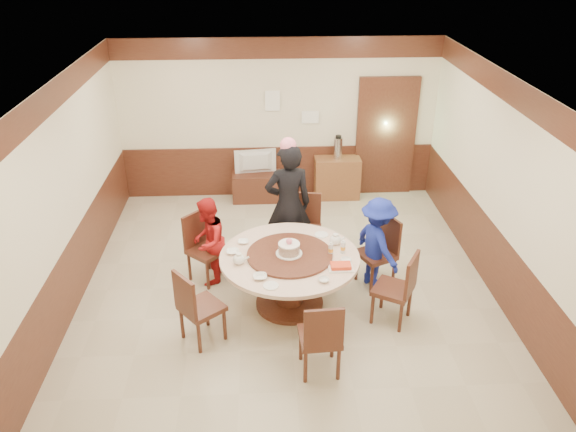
{
  "coord_description": "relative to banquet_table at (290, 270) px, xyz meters",
  "views": [
    {
      "loc": [
        -0.32,
        -6.41,
        4.41
      ],
      "look_at": [
        0.01,
        -0.06,
        1.1
      ],
      "focal_mm": 35.0,
      "sensor_mm": 36.0,
      "label": 1
    }
  ],
  "objects": [
    {
      "name": "notice_left",
      "position": [
        -0.11,
        3.41,
        1.22
      ],
      "size": [
        0.25,
        0.0,
        0.35
      ],
      "primitive_type": "cube",
      "color": "white",
      "rests_on": "room"
    },
    {
      "name": "birthday_cake",
      "position": [
        -0.01,
        -0.0,
        0.32
      ],
      "size": [
        0.33,
        0.33,
        0.22
      ],
      "color": "white",
      "rests_on": "banquet_table"
    },
    {
      "name": "banquet_table",
      "position": [
        0.0,
        0.0,
        0.0
      ],
      "size": [
        1.75,
        1.75,
        0.78
      ],
      "color": "#4A2317",
      "rests_on": "ground"
    },
    {
      "name": "room",
      "position": [
        -0.0,
        0.47,
        0.55
      ],
      "size": [
        6.0,
        6.04,
        2.84
      ],
      "color": "#C0B699",
      "rests_on": "ground"
    },
    {
      "name": "tv_stand",
      "position": [
        -0.42,
        3.21,
        -0.28
      ],
      "size": [
        0.85,
        0.45,
        0.5
      ],
      "primitive_type": "cube",
      "color": "#4A2317",
      "rests_on": "ground"
    },
    {
      "name": "chair_4",
      "position": [
        0.26,
        -1.23,
        -0.23
      ],
      "size": [
        0.47,
        0.48,
        0.97
      ],
      "rotation": [
        0.0,
        0.0,
        6.35
      ],
      "color": "#4A2317",
      "rests_on": "ground"
    },
    {
      "name": "person_standing",
      "position": [
        0.04,
        1.11,
        0.37
      ],
      "size": [
        0.72,
        0.53,
        1.82
      ],
      "primitive_type": "imported",
      "rotation": [
        0.0,
        0.0,
        3.29
      ],
      "color": "black",
      "rests_on": "ground"
    },
    {
      "name": "bowl_4",
      "position": [
        -0.71,
        0.1,
        0.24
      ],
      "size": [
        0.16,
        0.16,
        0.04
      ],
      "primitive_type": "imported",
      "color": "white",
      "rests_on": "banquet_table"
    },
    {
      "name": "side_cabinet",
      "position": [
        1.03,
        3.24,
        -0.16
      ],
      "size": [
        0.8,
        0.4,
        0.75
      ],
      "primitive_type": "cube",
      "color": "brown",
      "rests_on": "ground"
    },
    {
      "name": "bowl_0",
      "position": [
        -0.58,
        0.35,
        0.23
      ],
      "size": [
        0.14,
        0.14,
        0.03
      ],
      "primitive_type": "imported",
      "color": "white",
      "rests_on": "banquet_table"
    },
    {
      "name": "teapot_left",
      "position": [
        -0.63,
        -0.15,
        0.28
      ],
      "size": [
        0.17,
        0.15,
        0.13
      ],
      "primitive_type": "ellipsoid",
      "color": "white",
      "rests_on": "banquet_table"
    },
    {
      "name": "person_red",
      "position": [
        -1.07,
        0.64,
        0.09
      ],
      "size": [
        0.58,
        0.69,
        1.24
      ],
      "primitive_type": "imported",
      "rotation": [
        0.0,
        0.0,
        4.5
      ],
      "color": "#B51818",
      "rests_on": "ground"
    },
    {
      "name": "chair_1",
      "position": [
        0.29,
        1.18,
        -0.23
      ],
      "size": [
        0.51,
        0.52,
        0.97
      ],
      "rotation": [
        0.0,
        0.0,
        2.96
      ],
      "color": "#4A2317",
      "rests_on": "ground"
    },
    {
      "name": "chair_2",
      "position": [
        -1.12,
        0.69,
        -0.23
      ],
      "size": [
        0.62,
        0.62,
        0.97
      ],
      "rotation": [
        0.0,
        0.0,
        3.98
      ],
      "color": "#4A2317",
      "rests_on": "ground"
    },
    {
      "name": "chair_3",
      "position": [
        -1.08,
        -0.63,
        -0.23
      ],
      "size": [
        0.62,
        0.62,
        0.97
      ],
      "rotation": [
        0.0,
        0.0,
        5.4
      ],
      "color": "#4A2317",
      "rests_on": "ground"
    },
    {
      "name": "thermos",
      "position": [
        1.02,
        3.24,
        0.41
      ],
      "size": [
        0.15,
        0.15,
        0.38
      ],
      "primitive_type": "cylinder",
      "color": "silver",
      "rests_on": "side_cabinet"
    },
    {
      "name": "bottle_0",
      "position": [
        0.51,
        -0.01,
        0.3
      ],
      "size": [
        0.06,
        0.06,
        0.16
      ],
      "primitive_type": "cylinder",
      "color": "silver",
      "rests_on": "banquet_table"
    },
    {
      "name": "person_blue",
      "position": [
        1.19,
        0.41,
        0.11
      ],
      "size": [
        0.78,
        0.96,
        1.3
      ],
      "primitive_type": "imported",
      "rotation": [
        0.0,
        0.0,
        1.99
      ],
      "color": "navy",
      "rests_on": "ground"
    },
    {
      "name": "chair_5",
      "position": [
        1.26,
        -0.38,
        -0.23
      ],
      "size": [
        0.61,
        0.6,
        0.97
      ],
      "rotation": [
        0.0,
        0.0,
        7.32
      ],
      "color": "#4A2317",
      "rests_on": "ground"
    },
    {
      "name": "saucer_far",
      "position": [
        0.45,
        0.5,
        0.22
      ],
      "size": [
        0.18,
        0.18,
        0.01
      ],
      "primitive_type": "cylinder",
      "color": "white",
      "rests_on": "banquet_table"
    },
    {
      "name": "bottle_1",
      "position": [
        0.67,
        0.03,
        0.3
      ],
      "size": [
        0.06,
        0.06,
        0.16
      ],
      "primitive_type": "cylinder",
      "color": "silver",
      "rests_on": "banquet_table"
    },
    {
      "name": "teapot_right",
      "position": [
        0.6,
        0.26,
        0.28
      ],
      "size": [
        0.17,
        0.15,
        0.13
      ],
      "primitive_type": "ellipsoid",
      "color": "white",
      "rests_on": "banquet_table"
    },
    {
      "name": "television",
      "position": [
        -0.42,
        3.21,
        0.18
      ],
      "size": [
        0.74,
        0.19,
        0.42
      ],
      "primitive_type": "imported",
      "rotation": [
        0.0,
        0.0,
        3.27
      ],
      "color": "gray",
      "rests_on": "tv_stand"
    },
    {
      "name": "notice_right",
      "position": [
        0.54,
        3.41,
        0.92
      ],
      "size": [
        0.3,
        0.0,
        0.22
      ],
      "primitive_type": "cube",
      "color": "white",
      "rests_on": "room"
    },
    {
      "name": "bowl_1",
      "position": [
        0.36,
        -0.59,
        0.24
      ],
      "size": [
        0.13,
        0.13,
        0.04
      ],
      "primitive_type": "imported",
      "color": "white",
      "rests_on": "banquet_table"
    },
    {
      "name": "chair_0",
      "position": [
        1.22,
        0.47,
        -0.23
      ],
      "size": [
        0.59,
        0.58,
        0.97
      ],
      "rotation": [
        0.0,
        0.0,
        2.0
      ],
      "color": "#4A2317",
      "rests_on": "ground"
    },
    {
      "name": "saucer_near",
      "position": [
        -0.25,
        -0.65,
        0.22
      ],
      "size": [
        0.18,
        0.18,
        0.01
      ],
      "primitive_type": "cylinder",
      "color": "white",
      "rests_on": "banquet_table"
    },
    {
      "name": "bowl_3",
      "position": [
        0.68,
        -0.18,
        0.24
      ],
      "size": [
        0.13,
        0.13,
        0.04
      ],
      "primitive_type": "imported",
      "color": "white",
      "rests_on": "banquet_table"
    },
    {
      "name": "shrimp_platter",
      "position": [
        0.6,
        -0.33,
        0.24
      ],
      "size": [
        0.3,
        0.2,
        0.06
      ],
      "color": "white",
      "rests_on": "banquet_table"
    },
    {
      "name": "bowl_2",
      "position": [
        -0.37,
        -0.48,
        0.24
      ],
      "size": [
        0.16,
        0.16,
        0.04
      ],
      "primitive_type": "imported",
      "color": "white",
      "rests_on": "banquet_table"
    }
  ]
}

